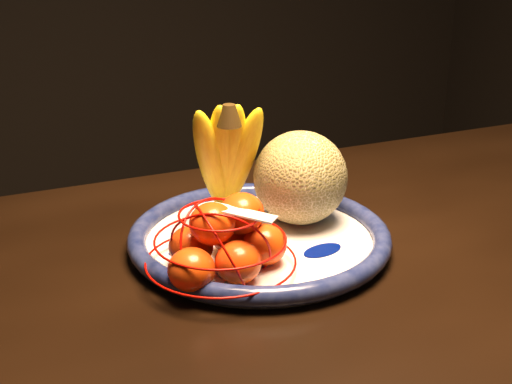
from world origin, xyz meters
name	(u,v)px	position (x,y,z in m)	size (l,w,h in m)	color
dining_table	(381,338)	(0.00, -0.08, 0.65)	(1.47, 0.89, 0.73)	black
fruit_bowl	(259,238)	(-0.09, 0.05, 0.74)	(0.32, 0.32, 0.03)	white
cantaloupe	(300,178)	(-0.02, 0.08, 0.80)	(0.12, 0.12, 0.12)	olive
banana_bunch	(226,154)	(-0.10, 0.12, 0.83)	(0.11, 0.11, 0.17)	yellow
mandarin_bag	(224,243)	(-0.16, 0.00, 0.77)	(0.18, 0.18, 0.11)	#FF4318
price_tag	(243,213)	(-0.15, -0.02, 0.81)	(0.07, 0.03, 0.00)	white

